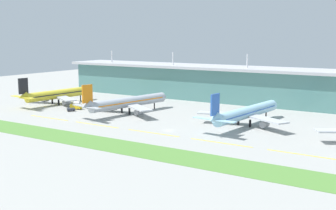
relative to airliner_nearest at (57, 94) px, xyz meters
name	(u,v)px	position (x,y,z in m)	size (l,w,h in m)	color
ground_plane	(168,130)	(102.59, -27.50, -6.44)	(600.00, 600.00, 0.00)	#9E9E99
terminal_building	(250,85)	(102.59, 72.55, 5.43)	(288.00, 34.00, 32.33)	slate
airliner_nearest	(57,94)	(0.00, 0.00, 0.00)	(48.62, 58.85, 18.90)	yellow
airliner_near_middle	(127,102)	(59.23, -2.62, 0.01)	(48.09, 65.01, 18.90)	#ADB2BC
airliner_far_middle	(246,113)	(128.94, 2.10, 0.01)	(48.54, 66.73, 18.90)	#9ED1EA
taxiway_stripe_west	(49,118)	(31.59, -35.87, -6.42)	(28.00, 0.70, 0.04)	yellow
taxiway_stripe_mid_west	(97,125)	(65.59, -35.87, -6.42)	(28.00, 0.70, 0.04)	yellow
taxiway_stripe_centre	(153,133)	(99.59, -35.87, -6.42)	(28.00, 0.70, 0.04)	yellow
taxiway_stripe_mid_east	(221,143)	(133.59, -35.87, -6.42)	(28.00, 0.70, 0.04)	yellow
taxiway_stripe_east	(304,155)	(167.59, -35.87, -6.42)	(28.00, 0.70, 0.04)	yellow
grass_verge	(121,147)	(102.59, -62.96, -6.39)	(300.00, 18.00, 0.10)	#518438
pushback_tug	(71,109)	(26.52, -14.41, -5.34)	(4.42, 5.00, 1.85)	#333842
fuel_truck	(76,106)	(24.24, -7.65, -4.18)	(7.47, 3.48, 4.95)	gold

